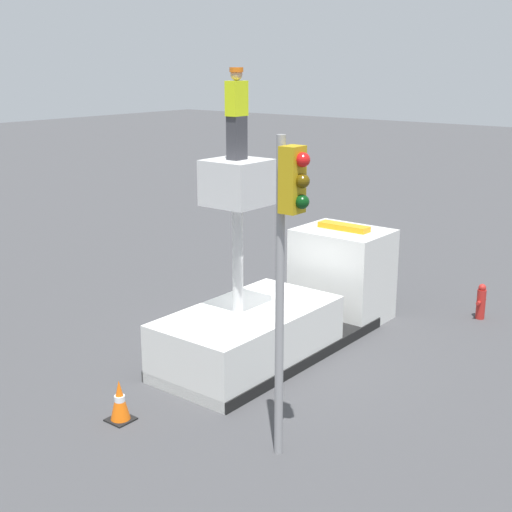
% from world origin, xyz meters
% --- Properties ---
extents(ground_plane, '(120.00, 120.00, 0.00)m').
position_xyz_m(ground_plane, '(0.00, 0.00, 0.00)').
color(ground_plane, '#424244').
extents(bucket_truck, '(6.67, 2.25, 4.44)m').
position_xyz_m(bucket_truck, '(0.59, 0.00, 0.91)').
color(bucket_truck, black).
rests_on(bucket_truck, ground).
extents(worker, '(0.40, 0.26, 1.75)m').
position_xyz_m(worker, '(-1.18, 0.00, 5.32)').
color(worker, '#38383D').
rests_on(worker, bucket_truck).
extents(traffic_light_pole, '(0.34, 0.57, 5.26)m').
position_xyz_m(traffic_light_pole, '(-3.33, -2.80, 3.72)').
color(traffic_light_pole, gray).
rests_on(traffic_light_pole, ground).
extents(fire_hydrant, '(0.46, 0.22, 0.92)m').
position_xyz_m(fire_hydrant, '(5.00, -2.82, 0.45)').
color(fire_hydrant, '#B2231E').
rests_on(fire_hydrant, ground).
extents(traffic_cone_rear, '(0.45, 0.45, 0.79)m').
position_xyz_m(traffic_cone_rear, '(-4.22, 0.25, 0.38)').
color(traffic_cone_rear, black).
rests_on(traffic_cone_rear, ground).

